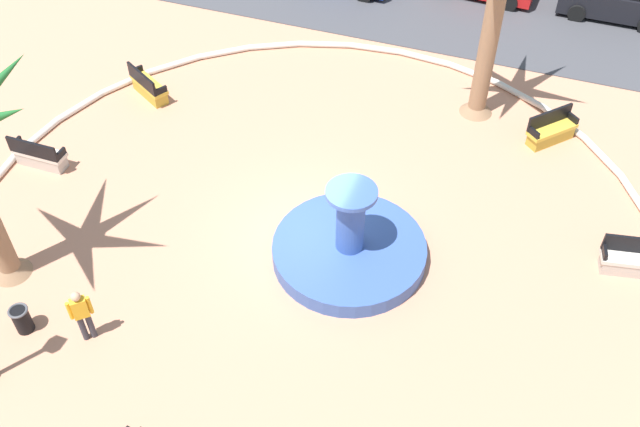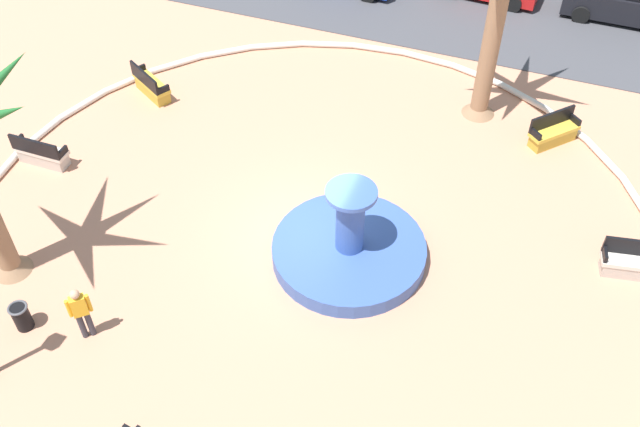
% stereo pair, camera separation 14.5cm
% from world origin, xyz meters
% --- Properties ---
extents(ground_plane, '(80.00, 80.00, 0.00)m').
position_xyz_m(ground_plane, '(0.00, 0.00, 0.00)').
color(ground_plane, tan).
extents(plaza_curb, '(18.57, 18.57, 0.20)m').
position_xyz_m(plaza_curb, '(0.00, 0.00, 0.10)').
color(plaza_curb, silver).
rests_on(plaza_curb, ground).
extents(fountain, '(3.92, 3.92, 2.33)m').
position_xyz_m(fountain, '(1.28, -0.42, 0.33)').
color(fountain, '#38569E').
rests_on(fountain, ground).
extents(bench_east, '(1.64, 1.23, 1.00)m').
position_xyz_m(bench_east, '(-7.00, 4.01, 0.35)').
color(bench_east, gold).
rests_on(bench_east, ground).
extents(bench_west, '(1.44, 1.52, 1.00)m').
position_xyz_m(bench_west, '(5.49, 6.12, 0.35)').
color(bench_west, gold).
rests_on(bench_west, ground).
extents(bench_north, '(1.67, 0.79, 1.00)m').
position_xyz_m(bench_north, '(8.06, 1.57, 0.35)').
color(bench_north, beige).
rests_on(bench_north, ground).
extents(bench_southwest, '(1.60, 0.51, 1.00)m').
position_xyz_m(bench_southwest, '(-8.25, -0.07, 0.35)').
color(bench_southwest, beige).
rests_on(bench_southwest, ground).
extents(trash_bin, '(0.46, 0.46, 0.73)m').
position_xyz_m(trash_bin, '(-5.13, -5.14, 0.39)').
color(trash_bin, black).
rests_on(trash_bin, ground).
extents(person_cyclist_helmet, '(0.42, 0.38, 1.60)m').
position_xyz_m(person_cyclist_helmet, '(-3.59, -4.81, 0.89)').
color(person_cyclist_helmet, '#33333D').
rests_on(person_cyclist_helmet, ground).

